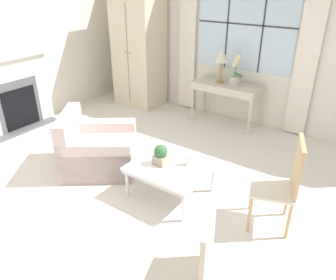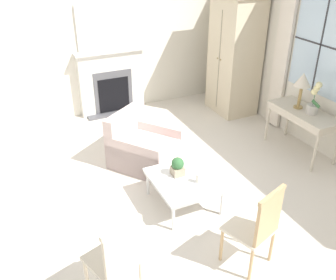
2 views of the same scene
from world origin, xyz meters
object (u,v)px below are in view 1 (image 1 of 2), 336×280
object	(u,v)px
coffee_table	(171,168)
pillar_candle	(187,160)
potted_orchid	(235,73)
fireplace	(13,89)
armoire	(139,48)
potted_plant_small	(161,154)
accent_chair_wooden	(192,263)
console_table	(227,88)
table_lamp	(222,57)
armchair_upholstered	(97,150)
side_chair_wooden	(284,181)

from	to	relation	value
coffee_table	pillar_candle	xyz separation A→B (m)	(0.15, 0.13, 0.10)
potted_orchid	fireplace	bearing A→B (deg)	-142.28
coffee_table	pillar_candle	size ratio (longest dim) A/B	6.40
armoire	potted_plant_small	distance (m)	3.23
fireplace	accent_chair_wooden	bearing A→B (deg)	-16.96
console_table	potted_plant_small	world-z (taller)	console_table
potted_orchid	coffee_table	world-z (taller)	potted_orchid
fireplace	pillar_candle	distance (m)	3.41
fireplace	table_lamp	size ratio (longest dim) A/B	3.63
armchair_upholstered	accent_chair_wooden	size ratio (longest dim) A/B	1.30
table_lamp	potted_plant_small	distance (m)	2.47
console_table	accent_chair_wooden	world-z (taller)	accent_chair_wooden
fireplace	pillar_candle	size ratio (longest dim) A/B	14.82
potted_orchid	potted_plant_small	distance (m)	2.43
armoire	pillar_candle	distance (m)	3.33
armoire	coffee_table	distance (m)	3.33
fireplace	coffee_table	distance (m)	3.27
armoire	potted_plant_small	xyz separation A→B (m)	(2.19, -2.29, -0.61)
armoire	pillar_candle	bearing A→B (deg)	-40.92
table_lamp	potted_plant_small	xyz separation A→B (m)	(0.44, -2.35, -0.64)
armchair_upholstered	accent_chair_wooden	bearing A→B (deg)	-27.65
side_chair_wooden	potted_orchid	bearing A→B (deg)	125.91
potted_plant_small	side_chair_wooden	bearing A→B (deg)	9.40
console_table	potted_orchid	size ratio (longest dim) A/B	2.28
armchair_upholstered	pillar_candle	size ratio (longest dim) A/B	9.08
armchair_upholstered	coffee_table	xyz separation A→B (m)	(1.17, 0.07, 0.09)
coffee_table	table_lamp	bearing A→B (deg)	103.60
accent_chair_wooden	pillar_candle	world-z (taller)	accent_chair_wooden
armoire	coffee_table	xyz separation A→B (m)	(2.31, -2.26, -0.77)
armoire	side_chair_wooden	size ratio (longest dim) A/B	2.23
potted_orchid	armchair_upholstered	distance (m)	2.66
console_table	table_lamp	bearing A→B (deg)	-174.51
side_chair_wooden	potted_plant_small	xyz separation A→B (m)	(-1.38, -0.23, -0.04)
potted_orchid	coffee_table	size ratio (longest dim) A/B	0.58
potted_plant_small	pillar_candle	bearing A→B (deg)	29.97
accent_chair_wooden	coffee_table	world-z (taller)	accent_chair_wooden
armoire	armchair_upholstered	xyz separation A→B (m)	(1.14, -2.33, -0.87)
table_lamp	coffee_table	bearing A→B (deg)	-76.40
fireplace	accent_chair_wooden	distance (m)	4.48
fireplace	potted_orchid	world-z (taller)	fireplace
armchair_upholstered	potted_plant_small	xyz separation A→B (m)	(1.05, 0.04, 0.26)
potted_plant_small	accent_chair_wooden	bearing A→B (deg)	-45.94
armoire	accent_chair_wooden	bearing A→B (deg)	-46.17
pillar_candle	coffee_table	bearing A→B (deg)	-140.31
pillar_candle	table_lamp	bearing A→B (deg)	108.04
console_table	armchair_upholstered	bearing A→B (deg)	-107.30
accent_chair_wooden	potted_plant_small	size ratio (longest dim) A/B	3.95
console_table	coffee_table	bearing A→B (deg)	-79.70
table_lamp	accent_chair_wooden	distance (m)	3.93
potted_plant_small	armchair_upholstered	bearing A→B (deg)	-177.96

